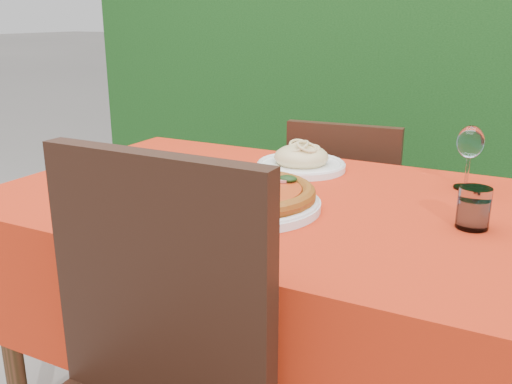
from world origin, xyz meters
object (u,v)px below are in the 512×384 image
at_px(chair_far, 346,219).
at_px(fork, 155,175).
at_px(pizza_plate, 246,196).
at_px(water_glass, 473,210).
at_px(pasta_plate, 301,161).
at_px(wine_glass, 470,145).

xyz_separation_m(chair_far, fork, (-0.34, -0.63, 0.27)).
bearing_deg(pizza_plate, chair_far, 90.51).
xyz_separation_m(chair_far, water_glass, (0.48, -0.64, 0.31)).
bearing_deg(pasta_plate, fork, -142.13).
distance_m(pasta_plate, water_glass, 0.56).
bearing_deg(wine_glass, fork, -160.48).
distance_m(chair_far, wine_glass, 0.68).
distance_m(chair_far, water_glass, 0.86).
xyz_separation_m(pizza_plate, water_glass, (0.47, 0.10, 0.01)).
distance_m(pizza_plate, wine_glass, 0.58).
bearing_deg(chair_far, wine_glass, 134.75).
height_order(pizza_plate, wine_glass, wine_glass).
bearing_deg(fork, chair_far, 68.18).
bearing_deg(pizza_plate, fork, 161.10).
height_order(chair_far, wine_glass, wine_glass).
relative_size(pizza_plate, wine_glass, 2.34).
relative_size(pizza_plate, fork, 1.91).
relative_size(pizza_plate, pasta_plate, 1.51).
xyz_separation_m(pizza_plate, pasta_plate, (-0.02, 0.37, -0.00)).
relative_size(chair_far, water_glass, 9.57).
distance_m(pasta_plate, fork, 0.41).
distance_m(chair_far, pizza_plate, 0.81).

